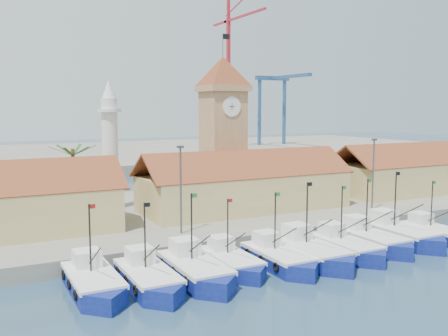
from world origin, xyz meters
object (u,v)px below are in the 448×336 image
boat_5 (312,253)px  boat_0 (94,284)px  clock_tower (223,125)px  minaret (110,144)px

boat_5 → boat_0: bearing=176.4°
clock_tower → minaret: size_ratio=1.39×
boat_5 → clock_tower: bearing=82.9°
boat_5 → minaret: minaret is taller
clock_tower → minaret: clock_tower is taller
boat_0 → boat_5: (19.94, -1.26, 0.06)m
boat_0 → boat_5: 19.98m
boat_0 → boat_5: size_ratio=0.93×
boat_0 → clock_tower: (22.93, 22.83, 11.21)m
boat_0 → clock_tower: 34.25m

